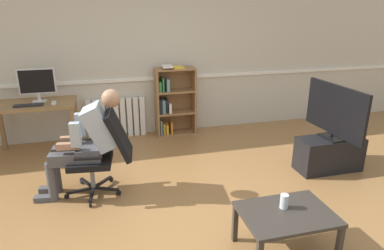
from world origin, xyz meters
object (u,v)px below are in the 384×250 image
(office_chair, at_px, (104,150))
(tv_stand, at_px, (329,154))
(computer_desk, at_px, (34,111))
(radiator, at_px, (116,118))
(tv_screen, at_px, (335,111))
(coffee_table, at_px, (286,217))
(bookshelf, at_px, (173,102))
(keyboard, at_px, (29,105))
(drinking_glass, at_px, (284,201))
(person_seated, at_px, (86,141))
(computer_mouse, at_px, (54,103))
(imac_monitor, at_px, (37,83))

(office_chair, relative_size, tv_stand, 1.17)
(computer_desk, distance_m, tv_stand, 4.06)
(radiator, height_order, tv_screen, tv_screen)
(tv_stand, distance_m, coffee_table, 1.88)
(bookshelf, xyz_separation_m, coffee_table, (0.33, -3.12, -0.20))
(tv_screen, bearing_deg, radiator, 50.27)
(keyboard, relative_size, drinking_glass, 2.94)
(keyboard, relative_size, office_chair, 0.38)
(radiator, xyz_separation_m, person_seated, (-0.40, -1.76, 0.33))
(radiator, distance_m, person_seated, 1.83)
(computer_mouse, relative_size, office_chair, 0.10)
(computer_desk, distance_m, coffee_table, 3.71)
(tv_stand, distance_m, tv_screen, 0.58)
(imac_monitor, bearing_deg, bookshelf, 6.25)
(computer_mouse, bearing_deg, bookshelf, 13.23)
(radiator, height_order, office_chair, office_chair)
(radiator, distance_m, office_chair, 1.80)
(office_chair, xyz_separation_m, tv_stand, (2.82, -0.14, -0.30))
(keyboard, xyz_separation_m, office_chair, (0.94, -1.25, -0.24))
(office_chair, bearing_deg, computer_desk, -140.05)
(bookshelf, height_order, office_chair, bookshelf)
(imac_monitor, xyz_separation_m, radiator, (1.05, 0.31, -0.70))
(computer_desk, relative_size, computer_mouse, 11.34)
(keyboard, height_order, bookshelf, bookshelf)
(imac_monitor, distance_m, person_seated, 1.63)
(bookshelf, distance_m, office_chair, 2.03)
(bookshelf, bearing_deg, drinking_glass, -83.62)
(office_chair, xyz_separation_m, tv_screen, (2.82, -0.14, 0.28))
(computer_mouse, bearing_deg, keyboard, -176.43)
(keyboard, xyz_separation_m, tv_stand, (3.76, -1.39, -0.55))
(tv_screen, bearing_deg, bookshelf, 39.53)
(imac_monitor, relative_size, keyboard, 1.31)
(bookshelf, bearing_deg, computer_mouse, -166.77)
(computer_desk, xyz_separation_m, coffee_table, (2.38, -2.83, -0.29))
(computer_desk, distance_m, imac_monitor, 0.40)
(imac_monitor, xyz_separation_m, tv_screen, (3.65, -1.61, -0.22))
(tv_stand, height_order, tv_screen, tv_screen)
(computer_desk, xyz_separation_m, drinking_glass, (2.39, -2.76, -0.18))
(computer_desk, bearing_deg, drinking_glass, -49.18)
(computer_mouse, distance_m, coffee_table, 3.45)
(person_seated, bearing_deg, coffee_table, 54.94)
(computer_mouse, xyz_separation_m, tv_stand, (3.44, -1.41, -0.55))
(imac_monitor, bearing_deg, radiator, 16.52)
(computer_mouse, distance_m, tv_stand, 3.76)
(office_chair, distance_m, coffee_table, 2.07)
(computer_desk, height_order, tv_screen, tv_screen)
(computer_desk, bearing_deg, radiator, 18.99)
(imac_monitor, xyz_separation_m, office_chair, (0.83, -1.46, -0.50))
(office_chair, relative_size, tv_screen, 0.94)
(keyboard, height_order, drinking_glass, keyboard)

